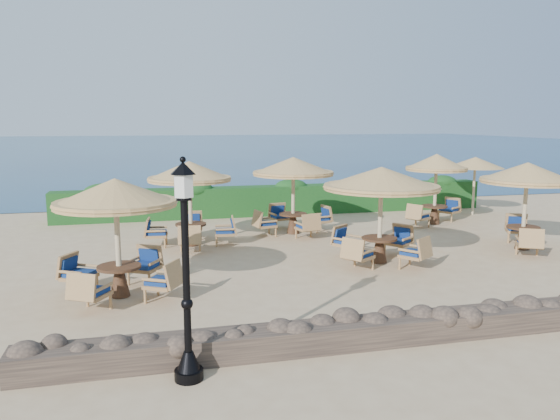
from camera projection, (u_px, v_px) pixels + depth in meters
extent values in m
plane|color=tan|center=(337.00, 255.00, 15.93)|extent=(120.00, 120.00, 0.00)
plane|color=#0C2A4F|center=(183.00, 146.00, 83.04)|extent=(160.00, 160.00, 0.00)
cube|color=#143E16|center=(279.00, 200.00, 22.73)|extent=(18.00, 0.90, 1.20)
cube|color=brown|center=(452.00, 324.00, 9.95)|extent=(15.00, 0.65, 0.44)
cylinder|color=black|center=(189.00, 374.00, 8.28)|extent=(0.44, 0.44, 0.16)
cone|color=black|center=(189.00, 361.00, 8.24)|extent=(0.36, 0.36, 0.30)
cylinder|color=black|center=(186.00, 281.00, 8.04)|extent=(0.11, 0.11, 2.40)
cylinder|color=silver|center=(184.00, 185.00, 7.80)|extent=(0.30, 0.30, 0.36)
cone|color=black|center=(183.00, 168.00, 7.77)|extent=(0.40, 0.40, 0.18)
cylinder|color=beige|center=(474.00, 189.00, 22.55)|extent=(0.10, 0.10, 2.20)
cone|color=#A37A43|center=(475.00, 162.00, 22.38)|extent=(2.30, 2.30, 0.45)
cylinder|color=beige|center=(118.00, 244.00, 12.00)|extent=(0.12, 0.12, 2.40)
cone|color=#A37A43|center=(115.00, 191.00, 11.81)|extent=(2.67, 2.67, 0.55)
cylinder|color=#A37A43|center=(116.00, 204.00, 11.85)|extent=(2.62, 2.62, 0.14)
cylinder|color=#4B2D1B|center=(119.00, 267.00, 12.08)|extent=(0.96, 0.96, 0.06)
cone|color=#4B2D1B|center=(120.00, 282.00, 12.14)|extent=(0.44, 0.44, 0.64)
cylinder|color=beige|center=(380.00, 220.00, 14.91)|extent=(0.12, 0.12, 2.40)
cone|color=#A37A43|center=(381.00, 177.00, 14.71)|extent=(3.17, 3.17, 0.55)
cylinder|color=#A37A43|center=(381.00, 187.00, 14.76)|extent=(3.11, 3.11, 0.14)
cylinder|color=#4B2D1B|center=(380.00, 238.00, 14.99)|extent=(0.96, 0.96, 0.06)
cone|color=#4B2D1B|center=(379.00, 251.00, 15.05)|extent=(0.44, 0.44, 0.64)
cylinder|color=beige|center=(525.00, 210.00, 16.45)|extent=(0.12, 0.12, 2.40)
cone|color=#A37A43|center=(527.00, 172.00, 16.26)|extent=(2.73, 2.73, 0.55)
cylinder|color=#A37A43|center=(527.00, 181.00, 16.31)|extent=(2.67, 2.67, 0.14)
cylinder|color=#4B2D1B|center=(523.00, 227.00, 16.54)|extent=(0.96, 0.96, 0.06)
cone|color=#4B2D1B|center=(523.00, 239.00, 16.59)|extent=(0.44, 0.44, 0.64)
cylinder|color=beige|center=(190.00, 208.00, 16.94)|extent=(0.12, 0.12, 2.40)
cone|color=#A37A43|center=(189.00, 170.00, 16.75)|extent=(2.59, 2.59, 0.55)
cylinder|color=#A37A43|center=(190.00, 179.00, 16.80)|extent=(2.54, 2.54, 0.14)
cylinder|color=#4B2D1B|center=(191.00, 224.00, 17.03)|extent=(0.96, 0.96, 0.06)
cone|color=#4B2D1B|center=(191.00, 235.00, 17.08)|extent=(0.44, 0.44, 0.64)
cylinder|color=beige|center=(293.00, 199.00, 18.79)|extent=(0.12, 0.12, 2.40)
cone|color=#A37A43|center=(293.00, 165.00, 18.59)|extent=(2.80, 2.80, 0.55)
cylinder|color=#A37A43|center=(293.00, 173.00, 18.64)|extent=(2.75, 2.75, 0.14)
cylinder|color=#4B2D1B|center=(293.00, 214.00, 18.87)|extent=(0.96, 0.96, 0.06)
cone|color=#4B2D1B|center=(293.00, 224.00, 18.93)|extent=(0.44, 0.44, 0.64)
cylinder|color=beige|center=(435.00, 193.00, 20.50)|extent=(0.12, 0.12, 2.40)
cone|color=#A37A43|center=(437.00, 161.00, 20.31)|extent=(2.29, 2.29, 0.55)
cylinder|color=#A37A43|center=(436.00, 169.00, 20.35)|extent=(2.24, 2.24, 0.14)
cylinder|color=#4B2D1B|center=(435.00, 206.00, 20.58)|extent=(0.96, 0.96, 0.06)
cone|color=#4B2D1B|center=(434.00, 215.00, 20.64)|extent=(0.44, 0.44, 0.64)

